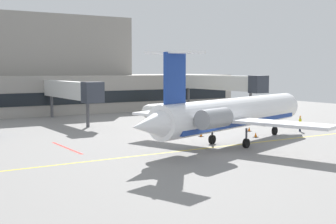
{
  "coord_description": "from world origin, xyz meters",
  "views": [
    {
      "loc": [
        -24.59,
        -32.52,
        7.6
      ],
      "look_at": [
        1.78,
        9.26,
        3.0
      ],
      "focal_mm": 50.15,
      "sensor_mm": 36.0,
      "label": 1
    }
  ],
  "objects_px": {
    "regional_jet": "(232,114)",
    "fuel_tank": "(165,110)",
    "baggage_tug": "(201,109)",
    "marshaller": "(300,123)"
  },
  "relations": [
    {
      "from": "marshaller",
      "to": "baggage_tug",
      "type": "bearing_deg",
      "value": 85.53
    },
    {
      "from": "baggage_tug",
      "to": "fuel_tank",
      "type": "xyz_separation_m",
      "value": [
        -8.49,
        -2.52,
        0.43
      ]
    },
    {
      "from": "baggage_tug",
      "to": "marshaller",
      "type": "relative_size",
      "value": 1.69
    },
    {
      "from": "regional_jet",
      "to": "fuel_tank",
      "type": "xyz_separation_m",
      "value": [
        6.85,
        23.69,
        -1.8
      ]
    },
    {
      "from": "regional_jet",
      "to": "fuel_tank",
      "type": "bearing_deg",
      "value": 73.88
    },
    {
      "from": "baggage_tug",
      "to": "marshaller",
      "type": "distance_m",
      "value": 22.83
    },
    {
      "from": "baggage_tug",
      "to": "fuel_tank",
      "type": "height_order",
      "value": "fuel_tank"
    },
    {
      "from": "baggage_tug",
      "to": "fuel_tank",
      "type": "distance_m",
      "value": 8.87
    },
    {
      "from": "regional_jet",
      "to": "fuel_tank",
      "type": "height_order",
      "value": "regional_jet"
    },
    {
      "from": "baggage_tug",
      "to": "fuel_tank",
      "type": "relative_size",
      "value": 0.4
    }
  ]
}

